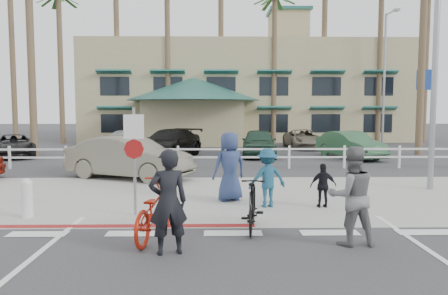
{
  "coord_description": "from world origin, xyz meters",
  "views": [
    {
      "loc": [
        -0.33,
        -8.19,
        2.56
      ],
      "look_at": [
        -0.13,
        3.9,
        1.5
      ],
      "focal_mm": 35.0,
      "sensor_mm": 36.0,
      "label": 1
    }
  ],
  "objects_px": {
    "sign_post": "(134,156)",
    "bike_black": "(252,206)",
    "car_white_sedan": "(129,157)",
    "bike_red": "(154,210)"
  },
  "relations": [
    {
      "from": "sign_post",
      "to": "bike_black",
      "type": "relative_size",
      "value": 1.61
    },
    {
      "from": "bike_black",
      "to": "car_white_sedan",
      "type": "xyz_separation_m",
      "value": [
        -4.0,
        7.05,
        0.25
      ]
    },
    {
      "from": "sign_post",
      "to": "bike_red",
      "type": "relative_size",
      "value": 1.34
    },
    {
      "from": "sign_post",
      "to": "bike_black",
      "type": "height_order",
      "value": "sign_post"
    },
    {
      "from": "sign_post",
      "to": "bike_black",
      "type": "distance_m",
      "value": 3.17
    },
    {
      "from": "bike_black",
      "to": "bike_red",
      "type": "bearing_deg",
      "value": 21.59
    },
    {
      "from": "sign_post",
      "to": "bike_red",
      "type": "bearing_deg",
      "value": -68.94
    },
    {
      "from": "sign_post",
      "to": "car_white_sedan",
      "type": "height_order",
      "value": "sign_post"
    },
    {
      "from": "bike_red",
      "to": "bike_black",
      "type": "height_order",
      "value": "bike_red"
    },
    {
      "from": "bike_black",
      "to": "car_white_sedan",
      "type": "bearing_deg",
      "value": -52.95
    }
  ]
}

